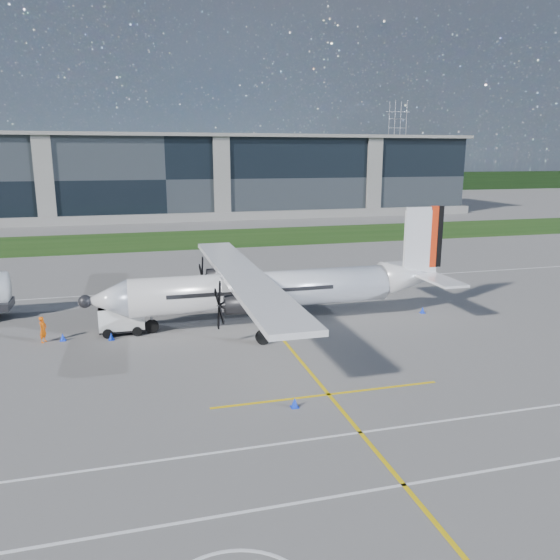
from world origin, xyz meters
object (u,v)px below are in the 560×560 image
at_px(pylon_east, 396,146).
at_px(safety_cone_tail, 422,310).
at_px(baggage_tug, 122,320).
at_px(safety_cone_portwing, 295,402).
at_px(safety_cone_nose_stbd, 110,324).
at_px(ground_crew_person, 43,328).
at_px(safety_cone_nose_port, 111,336).
at_px(safety_cone_fwd, 63,337).
at_px(turboprop_aircraft, 276,268).

distance_m(pylon_east, safety_cone_tail, 160.97).
relative_size(baggage_tug, safety_cone_portwing, 6.28).
bearing_deg(safety_cone_tail, safety_cone_nose_stbd, 173.76).
xyz_separation_m(baggage_tug, ground_crew_person, (-4.88, -0.58, 0.04)).
bearing_deg(safety_cone_portwing, safety_cone_nose_stbd, 120.37).
height_order(pylon_east, safety_cone_portwing, pylon_east).
distance_m(safety_cone_nose_port, safety_cone_fwd, 3.12).
distance_m(pylon_east, ground_crew_person, 174.01).
bearing_deg(safety_cone_tail, safety_cone_fwd, 179.17).
relative_size(pylon_east, baggage_tug, 9.55).
bearing_deg(baggage_tug, safety_cone_nose_stbd, 119.70).
bearing_deg(safety_cone_nose_port, pylon_east, 57.28).
height_order(turboprop_aircraft, safety_cone_nose_port, turboprop_aircraft).
bearing_deg(baggage_tug, safety_cone_tail, -2.51).
bearing_deg(safety_cone_tail, turboprop_aircraft, 177.53).
xyz_separation_m(pylon_east, safety_cone_tail, (-70.08, -144.17, -14.75)).
bearing_deg(turboprop_aircraft, safety_cone_nose_port, -175.96).
distance_m(baggage_tug, safety_cone_nose_stbd, 1.91).
distance_m(safety_cone_tail, safety_cone_fwd, 25.79).
height_order(safety_cone_tail, safety_cone_nose_stbd, same).
height_order(baggage_tug, safety_cone_nose_stbd, baggage_tug).
xyz_separation_m(baggage_tug, safety_cone_nose_stbd, (-0.88, 1.54, -0.69)).
bearing_deg(baggage_tug, safety_cone_portwing, -59.55).
relative_size(safety_cone_portwing, safety_cone_nose_stbd, 1.00).
height_order(ground_crew_person, safety_cone_tail, ground_crew_person).
height_order(baggage_tug, safety_cone_nose_port, baggage_tug).
distance_m(turboprop_aircraft, safety_cone_nose_stbd, 12.25).
relative_size(turboprop_aircraft, ground_crew_person, 13.76).
xyz_separation_m(baggage_tug, safety_cone_fwd, (-3.74, -0.59, -0.69)).
bearing_deg(ground_crew_person, safety_cone_fwd, -67.52).
relative_size(turboprop_aircraft, baggage_tug, 8.58).
bearing_deg(baggage_tug, ground_crew_person, -173.26).
bearing_deg(safety_cone_tail, ground_crew_person, 179.17).
distance_m(safety_cone_tail, safety_cone_portwing, 18.92).
xyz_separation_m(safety_cone_fwd, safety_cone_nose_stbd, (2.86, 2.14, 0.00)).
height_order(ground_crew_person, safety_cone_portwing, ground_crew_person).
xyz_separation_m(ground_crew_person, safety_cone_fwd, (1.14, -0.02, -0.73)).
bearing_deg(safety_cone_portwing, baggage_tug, 120.45).
height_order(pylon_east, baggage_tug, pylon_east).
height_order(turboprop_aircraft, baggage_tug, turboprop_aircraft).
relative_size(baggage_tug, safety_cone_tail, 6.28).
bearing_deg(safety_cone_nose_port, safety_cone_fwd, 167.49).
bearing_deg(pylon_east, baggage_tug, -122.75).
height_order(turboprop_aircraft, safety_cone_fwd, turboprop_aircraft).
bearing_deg(pylon_east, safety_cone_nose_port, -122.72).
bearing_deg(safety_cone_tail, safety_cone_nose_port, -179.24).
bearing_deg(turboprop_aircraft, ground_crew_person, -179.61).
distance_m(turboprop_aircraft, safety_cone_nose_port, 11.94).
distance_m(turboprop_aircraft, safety_cone_fwd, 14.82).
relative_size(safety_cone_fwd, safety_cone_portwing, 1.00).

